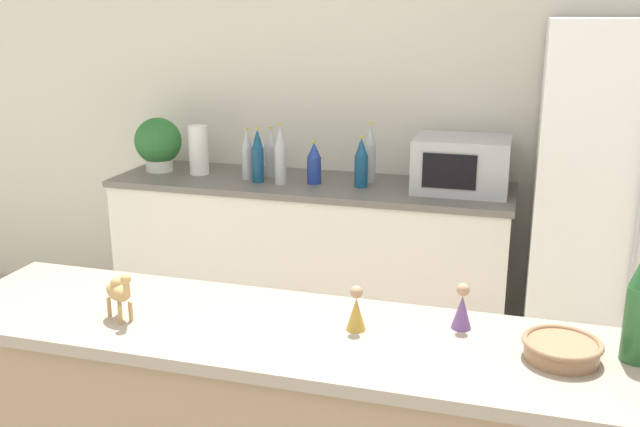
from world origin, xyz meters
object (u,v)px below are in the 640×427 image
wise_man_figurine_blue (462,309)px  fruit_bowl (562,348)px  back_bottle_1 (247,155)px  back_bottle_6 (361,163)px  camel_figurine (119,291)px  refrigerator (638,212)px  back_bottle_0 (314,163)px  back_bottle_2 (258,156)px  paper_towel_roll (199,150)px  back_bottle_4 (280,155)px  potted_plant (158,143)px  back_bottle_5 (271,153)px  back_bottle_3 (370,154)px  wise_man_figurine_crimson (356,311)px  microwave (462,164)px

wise_man_figurine_blue → fruit_bowl: bearing=-23.6°
back_bottle_1 → back_bottle_6: size_ratio=1.04×
fruit_bowl → camel_figurine: (-1.21, -0.10, 0.06)m
camel_figurine → back_bottle_6: bearing=82.4°
refrigerator → back_bottle_0: size_ratio=7.68×
back_bottle_2 → camel_figurine: 1.91m
paper_towel_roll → back_bottle_1: 0.31m
paper_towel_roll → back_bottle_4: bearing=-10.4°
refrigerator → potted_plant: (-2.57, 0.08, 0.18)m
back_bottle_2 → wise_man_figurine_blue: back_bottle_2 is taller
fruit_bowl → back_bottle_5: bearing=127.6°
paper_towel_roll → wise_man_figurine_blue: paper_towel_roll is taller
potted_plant → back_bottle_5: bearing=4.7°
back_bottle_2 → back_bottle_3: 0.60m
back_bottle_2 → back_bottle_5: bearing=82.5°
back_bottle_1 → wise_man_figurine_crimson: bearing=-59.9°
back_bottle_2 → back_bottle_6: back_bottle_2 is taller
wise_man_figurine_crimson → back_bottle_4: bearing=115.5°
back_bottle_4 → wise_man_figurine_blue: back_bottle_4 is taller
wise_man_figurine_crimson → back_bottle_0: bearing=110.2°
back_bottle_5 → wise_man_figurine_crimson: back_bottle_5 is taller
back_bottle_1 → camel_figurine: bearing=-78.7°
potted_plant → back_bottle_4: back_bottle_4 is taller
paper_towel_roll → wise_man_figurine_blue: (1.64, -1.76, -0.03)m
paper_towel_roll → back_bottle_6: paper_towel_roll is taller
potted_plant → back_bottle_4: size_ratio=0.95×
refrigerator → back_bottle_2: 1.93m
back_bottle_5 → back_bottle_4: bearing=-55.1°
back_bottle_0 → back_bottle_1: (-0.38, -0.01, 0.03)m
paper_towel_roll → back_bottle_0: paper_towel_roll is taller
paper_towel_roll → refrigerator: bearing=-1.7°
back_bottle_4 → camel_figurine: bearing=-84.8°
back_bottle_2 → back_bottle_4: back_bottle_4 is taller
paper_towel_roll → back_bottle_5: 0.42m
microwave → back_bottle_3: 0.50m
back_bottle_5 → wise_man_figurine_blue: back_bottle_5 is taller
back_bottle_0 → fruit_bowl: size_ratio=1.15×
microwave → back_bottle_1: 1.16m
microwave → camel_figurine: bearing=-111.2°
back_bottle_1 → wise_man_figurine_blue: size_ratio=2.13×
back_bottle_4 → back_bottle_5: (-0.11, 0.16, -0.02)m
microwave → camel_figurine: size_ratio=3.15×
potted_plant → microwave: bearing=0.4°
refrigerator → back_bottle_2: bearing=-179.4°
back_bottle_4 → wise_man_figurine_crimson: 1.94m
paper_towel_roll → back_bottle_2: size_ratio=0.92×
back_bottle_4 → fruit_bowl: size_ratio=1.62×
back_bottle_3 → back_bottle_5: back_bottle_3 is taller
back_bottle_4 → wise_man_figurine_crimson: back_bottle_4 is taller
back_bottle_4 → microwave: bearing=7.1°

